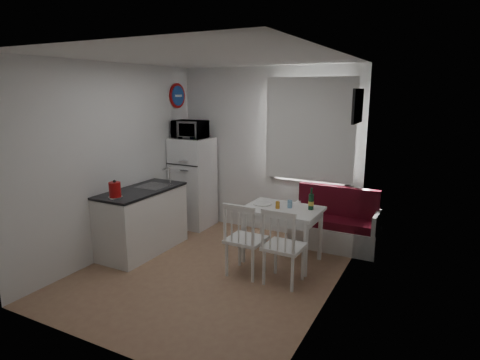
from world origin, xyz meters
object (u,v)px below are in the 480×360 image
object	(u,v)px
kettle	(115,190)
wine_bottle	(311,199)
microwave	(190,129)
dining_table	(282,214)
fridge	(193,183)
bench	(334,228)
chair_left	(242,232)
kitchen_counter	(143,220)
chair_right	(281,239)

from	to	relation	value
kettle	wine_bottle	bearing A→B (deg)	29.09
microwave	kettle	size ratio (longest dim) A/B	2.20
dining_table	wine_bottle	distance (m)	0.43
dining_table	fridge	distance (m)	1.97
dining_table	wine_bottle	size ratio (longest dim) A/B	3.48
bench	chair_left	world-z (taller)	chair_left
bench	chair_left	xyz separation A→B (m)	(-0.75, -1.45, 0.29)
fridge	kettle	distance (m)	1.80
bench	kitchen_counter	bearing A→B (deg)	-150.33
kitchen_counter	kettle	world-z (taller)	kitchen_counter
chair_right	bench	bearing A→B (deg)	81.72
kitchen_counter	microwave	world-z (taller)	microwave
bench	dining_table	bearing A→B (deg)	-122.76
kitchen_counter	wine_bottle	xyz separation A→B (m)	(2.22, 0.67, 0.43)
chair_left	fridge	size ratio (longest dim) A/B	0.34
dining_table	chair_right	world-z (taller)	chair_right
bench	fridge	bearing A→B (deg)	-177.36
microwave	wine_bottle	size ratio (longest dim) A/B	1.80
microwave	kettle	bearing A→B (deg)	-89.01
kitchen_counter	wine_bottle	world-z (taller)	kitchen_counter
kitchen_counter	microwave	bearing A→B (deg)	89.06
bench	wine_bottle	world-z (taller)	wine_bottle
microwave	kettle	distance (m)	1.83
kitchen_counter	chair_left	distance (m)	1.63
kitchen_counter	wine_bottle	distance (m)	2.36
dining_table	fridge	bearing A→B (deg)	161.59
kitchen_counter	chair_left	world-z (taller)	kitchen_counter
kitchen_counter	chair_right	xyz separation A→B (m)	(2.12, -0.09, 0.12)
chair_left	chair_right	distance (m)	0.50
microwave	kettle	xyz separation A→B (m)	(0.03, -1.73, -0.61)
chair_right	fridge	world-z (taller)	fridge
dining_table	chair_right	distance (m)	0.72
fridge	kettle	size ratio (longest dim) A/B	6.33
dining_table	fridge	world-z (taller)	fridge
bench	dining_table	xyz separation A→B (m)	(-0.50, -0.78, 0.36)
kettle	dining_table	bearing A→B (deg)	31.32
bench	dining_table	world-z (taller)	bench
bench	fridge	xyz separation A→B (m)	(-2.35, -0.11, 0.45)
kitchen_counter	bench	bearing A→B (deg)	29.67
kettle	chair_right	bearing A→B (deg)	12.06
bench	chair_right	size ratio (longest dim) A/B	2.45
bench	wine_bottle	distance (m)	0.91
bench	kettle	distance (m)	3.08
dining_table	kettle	distance (m)	2.17
wine_bottle	kitchen_counter	bearing A→B (deg)	-163.14
bench	chair_left	size ratio (longest dim) A/B	2.45
chair_left	fridge	distance (m)	2.09
bench	kettle	xyz separation A→B (m)	(-2.32, -1.89, 0.73)
kettle	wine_bottle	size ratio (longest dim) A/B	0.82
fridge	kitchen_counter	bearing A→B (deg)	-90.90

